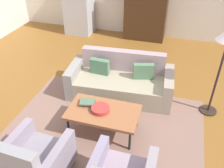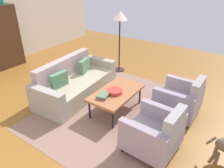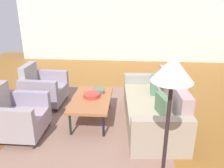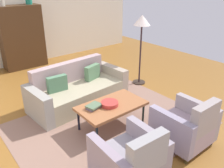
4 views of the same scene
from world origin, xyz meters
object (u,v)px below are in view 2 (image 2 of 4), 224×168
object	(u,v)px
fruit_bowl	(115,91)
book_stack	(103,96)
couch	(74,84)
floor_lamp	(120,21)
armchair_left	(156,134)
vase_round	(0,0)
coffee_table	(116,93)
armchair_right	(181,101)

from	to	relation	value
fruit_bowl	book_stack	size ratio (longest dim) A/B	1.07
couch	book_stack	xyz separation A→B (m)	(-0.31, -1.09, 0.20)
book_stack	floor_lamp	xyz separation A→B (m)	(2.09, 0.98, 0.96)
couch	fruit_bowl	distance (m)	1.20
armchair_left	vase_round	distance (m)	5.60
armchair_left	book_stack	size ratio (longest dim) A/B	3.06
armchair_left	fruit_bowl	distance (m)	1.30
couch	coffee_table	size ratio (longest dim) A/B	1.80
armchair_left	fruit_bowl	xyz separation A→B (m)	(0.56, 1.17, 0.15)
couch	floor_lamp	world-z (taller)	floor_lamp
fruit_bowl	vase_round	distance (m)	4.38
couch	book_stack	size ratio (longest dim) A/B	7.52
armchair_left	armchair_right	distance (m)	1.20
vase_round	floor_lamp	world-z (taller)	vase_round
vase_round	fruit_bowl	bearing A→B (deg)	-94.94
armchair_left	book_stack	world-z (taller)	armchair_left
couch	book_stack	world-z (taller)	couch
book_stack	armchair_right	bearing A→B (deg)	-54.08
coffee_table	vase_round	distance (m)	4.40
coffee_table	armchair_right	size ratio (longest dim) A/B	1.36
armchair_right	fruit_bowl	xyz separation A→B (m)	(-0.65, 1.17, 0.15)
couch	armchair_right	xyz separation A→B (m)	(0.61, -2.35, 0.06)
floor_lamp	book_stack	bearing A→B (deg)	-154.90
coffee_table	vase_round	bearing A→B (deg)	85.72
armchair_left	floor_lamp	size ratio (longest dim) A/B	0.51
coffee_table	fruit_bowl	bearing A→B (deg)	180.00
armchair_left	book_stack	xyz separation A→B (m)	(0.29, 1.26, 0.15)
coffee_table	floor_lamp	distance (m)	2.32
coffee_table	floor_lamp	world-z (taller)	floor_lamp
couch	vase_round	size ratio (longest dim) A/B	9.46
armchair_left	fruit_bowl	bearing A→B (deg)	67.16
armchair_right	book_stack	size ratio (longest dim) A/B	3.06
fruit_bowl	coffee_table	bearing A→B (deg)	0.00
armchair_left	book_stack	bearing A→B (deg)	79.77
floor_lamp	fruit_bowl	bearing A→B (deg)	-149.49
fruit_bowl	book_stack	distance (m)	0.28
armchair_left	armchair_right	world-z (taller)	same
coffee_table	armchair_right	xyz separation A→B (m)	(0.60, -1.17, -0.07)
coffee_table	armchair_left	world-z (taller)	armchair_left
armchair_right	floor_lamp	distance (m)	2.76
couch	coffee_table	world-z (taller)	couch
book_stack	fruit_bowl	bearing A→B (deg)	-19.76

